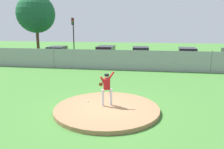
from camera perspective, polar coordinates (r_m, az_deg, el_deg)
ground_plane at (r=16.09m, az=2.71°, el=-1.58°), size 80.00×80.00×0.00m
asphalt_strip at (r=24.39m, az=5.14°, el=3.13°), size 44.00×7.00×0.01m
pitchers_mound at (r=10.39m, az=-1.35°, el=-8.89°), size 4.88×4.88×0.18m
pitcher_youth at (r=10.29m, az=-1.43°, el=-3.02°), size 0.77×0.32×1.65m
baseball at (r=11.13m, az=-6.24°, el=-6.82°), size 0.07×0.07×0.07m
chainlink_fence at (r=19.82m, az=4.15°, el=3.71°), size 35.31×0.07×1.92m
parked_car_champagne at (r=24.17m, az=7.37°, el=4.96°), size 2.04×4.12×1.74m
parked_car_burgundy at (r=24.90m, az=18.79°, el=4.56°), size 2.17×4.33×1.67m
parked_car_teal at (r=26.58m, az=-13.97°, el=5.26°), size 2.06×4.63×1.62m
parked_car_red at (r=24.89m, az=-1.59°, el=5.29°), size 2.00×4.79×1.75m
traffic_cone_orange at (r=22.07m, az=11.67°, el=2.65°), size 0.40×0.40×0.55m
traffic_light_near at (r=30.12m, az=-10.02°, el=11.21°), size 0.28×0.46×4.99m
tree_broad_left at (r=36.19m, az=-19.09°, el=14.63°), size 5.73×5.73×8.64m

